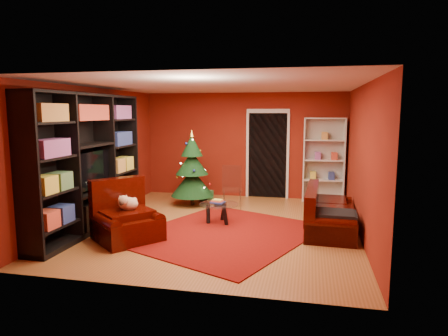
% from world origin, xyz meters
% --- Properties ---
extents(floor, '(5.00, 5.50, 0.05)m').
position_xyz_m(floor, '(0.00, 0.00, -0.03)').
color(floor, '#945828').
rests_on(floor, ground).
extents(ceiling, '(5.00, 5.50, 0.05)m').
position_xyz_m(ceiling, '(0.00, 0.00, 2.62)').
color(ceiling, silver).
rests_on(ceiling, wall_back).
extents(wall_back, '(5.00, 0.05, 2.60)m').
position_xyz_m(wall_back, '(0.00, 2.77, 1.30)').
color(wall_back, maroon).
rests_on(wall_back, ground).
extents(wall_left, '(0.05, 5.50, 2.60)m').
position_xyz_m(wall_left, '(-2.52, 0.00, 1.30)').
color(wall_left, maroon).
rests_on(wall_left, ground).
extents(wall_right, '(0.05, 5.50, 2.60)m').
position_xyz_m(wall_right, '(2.52, 0.00, 1.30)').
color(wall_right, maroon).
rests_on(wall_right, ground).
extents(doorway, '(1.06, 0.60, 2.16)m').
position_xyz_m(doorway, '(0.60, 2.73, 1.05)').
color(doorway, black).
rests_on(doorway, floor).
extents(rug, '(3.70, 3.93, 0.02)m').
position_xyz_m(rug, '(0.19, -0.46, 0.01)').
color(rug, maroon).
rests_on(rug, floor).
extents(media_unit, '(0.54, 3.20, 2.45)m').
position_xyz_m(media_unit, '(-2.27, -0.69, 1.23)').
color(media_unit, black).
rests_on(media_unit, floor).
extents(christmas_tree, '(1.10, 1.10, 1.74)m').
position_xyz_m(christmas_tree, '(-1.01, 1.58, 0.84)').
color(christmas_tree, black).
rests_on(christmas_tree, floor).
extents(gift_box_green, '(0.32, 0.32, 0.24)m').
position_xyz_m(gift_box_green, '(-0.79, 2.07, 0.12)').
color(gift_box_green, '#2A7740').
rests_on(gift_box_green, floor).
extents(gift_box_red, '(0.30, 0.30, 0.24)m').
position_xyz_m(gift_box_red, '(-1.15, 2.59, 0.12)').
color(gift_box_red, maroon).
rests_on(gift_box_red, floor).
extents(white_bookshelf, '(0.96, 0.37, 2.05)m').
position_xyz_m(white_bookshelf, '(1.95, 2.57, 1.00)').
color(white_bookshelf, white).
rests_on(white_bookshelf, floor).
extents(armchair, '(1.47, 1.47, 0.82)m').
position_xyz_m(armchair, '(-1.32, -1.12, 0.41)').
color(armchair, black).
rests_on(armchair, rug).
extents(dog, '(0.49, 0.50, 0.27)m').
position_xyz_m(dog, '(-1.33, -1.05, 0.61)').
color(dog, beige).
rests_on(dog, armchair).
extents(sofa, '(0.92, 1.89, 0.80)m').
position_xyz_m(sofa, '(2.02, 0.15, 0.40)').
color(sofa, black).
rests_on(sofa, rug).
extents(coffee_table, '(0.90, 0.90, 0.47)m').
position_xyz_m(coffee_table, '(-0.05, 0.18, 0.20)').
color(coffee_table, gray).
rests_on(coffee_table, rug).
extents(acrylic_chair, '(0.53, 0.56, 0.86)m').
position_xyz_m(acrylic_chair, '(-0.02, 1.37, 0.43)').
color(acrylic_chair, '#66605B').
rests_on(acrylic_chair, rug).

